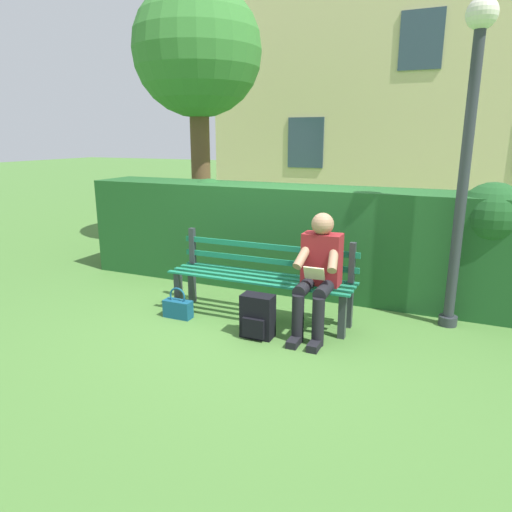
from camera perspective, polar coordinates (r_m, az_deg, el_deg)
The scene contains 9 objects.
ground at distance 5.10m, azimuth 0.45°, elevation -7.63°, with size 60.00×60.00×0.00m, color #477533.
park_bench at distance 4.99m, azimuth 0.72°, elevation -2.63°, with size 2.04×0.45×0.89m.
person_seated at distance 4.58m, azimuth 7.65°, elevation -1.81°, with size 0.44×0.73×1.20m.
hedge_backdrop at distance 5.85m, azimuth 7.96°, elevation 2.26°, with size 6.36×0.85×1.47m.
tree at distance 8.71m, azimuth -7.58°, elevation 23.13°, with size 2.31×2.20×4.42m.
building_facade at distance 12.76m, azimuth 19.93°, elevation 19.24°, with size 10.02×2.98×6.29m.
backpack at distance 4.57m, azimuth 0.19°, elevation -7.46°, with size 0.32×0.25×0.43m.
handbag at distance 5.15m, azimuth -9.58°, elevation -6.31°, with size 0.32×0.13×0.34m.
lamp_post at distance 4.96m, azimuth 24.71°, elevation 13.65°, with size 0.28×0.28×3.12m.
Camera 1 is at (-1.86, 4.34, 1.93)m, focal length 32.50 mm.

